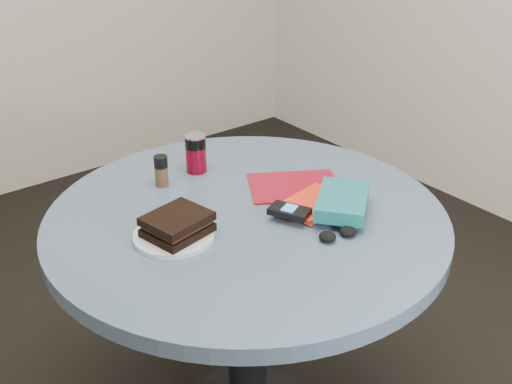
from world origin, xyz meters
TOP-DOWN VIEW (x-y plane):
  - table at (0.00, 0.00)m, footprint 1.00×1.00m
  - plate at (-0.20, 0.01)m, footprint 0.19×0.19m
  - sandwich at (-0.20, 0.00)m, footprint 0.16×0.14m
  - soda_can at (0.04, 0.28)m, footprint 0.06×0.06m
  - pepper_grinder at (-0.09, 0.26)m, footprint 0.04×0.04m
  - magazine at (0.19, 0.04)m, footprint 0.30×0.28m
  - red_book at (0.15, -0.08)m, footprint 0.19×0.15m
  - novel at (0.18, -0.15)m, footprint 0.22×0.21m
  - mp3_player at (0.06, -0.09)m, footprint 0.09×0.11m
  - headphones at (0.09, -0.22)m, footprint 0.10×0.06m

SIDE VIEW (x-z plane):
  - table at x=0.00m, z-range 0.21..0.96m
  - magazine at x=0.19m, z-range 0.75..0.75m
  - plate at x=-0.20m, z-range 0.75..0.76m
  - headphones at x=0.09m, z-range 0.75..0.77m
  - red_book at x=0.15m, z-range 0.75..0.77m
  - mp3_player at x=0.06m, z-range 0.77..0.79m
  - novel at x=0.18m, z-range 0.77..0.80m
  - sandwich at x=-0.20m, z-range 0.76..0.81m
  - pepper_grinder at x=-0.09m, z-range 0.75..0.84m
  - soda_can at x=0.04m, z-range 0.75..0.86m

